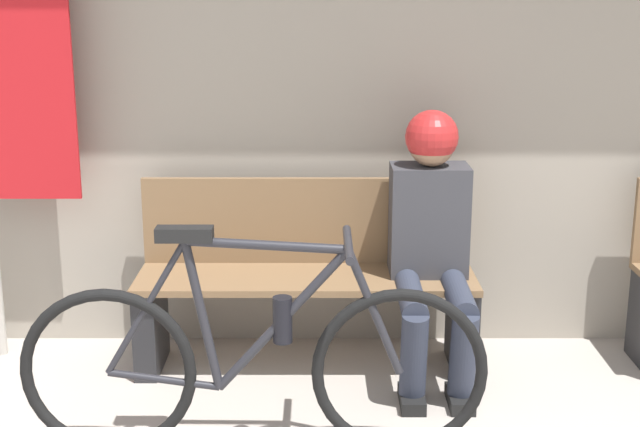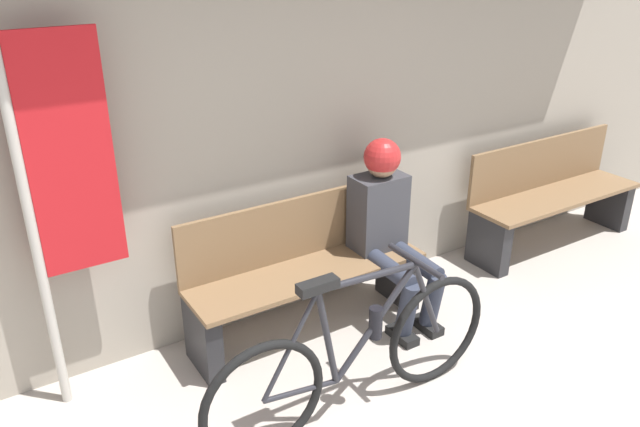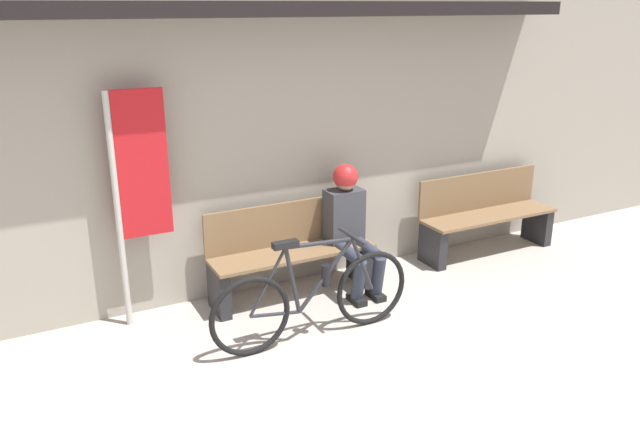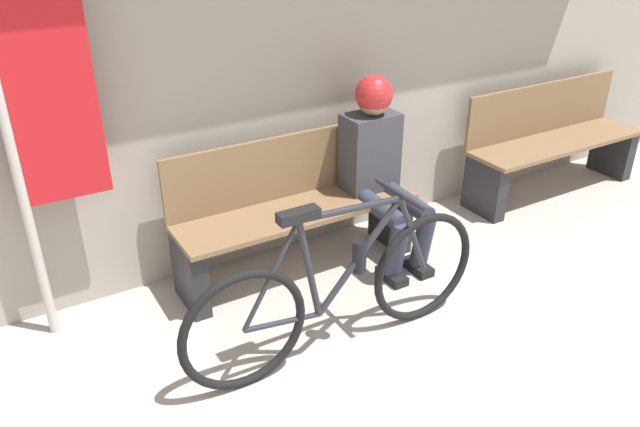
# 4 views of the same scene
# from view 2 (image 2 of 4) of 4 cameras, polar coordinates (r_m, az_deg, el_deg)

# --- Properties ---
(storefront_wall) EXTENTS (12.00, 0.56, 3.20)m
(storefront_wall) POSITION_cam_2_polar(r_m,az_deg,el_deg) (3.49, -11.09, 13.28)
(storefront_wall) COLOR #9E9384
(storefront_wall) RESTS_ON ground_plane
(park_bench_near) EXTENTS (1.50, 0.42, 0.84)m
(park_bench_near) POSITION_cam_2_polar(r_m,az_deg,el_deg) (3.85, -1.44, -5.57)
(park_bench_near) COLOR brown
(park_bench_near) RESTS_ON ground_plane
(bicycle) EXTENTS (1.70, 0.40, 0.87)m
(bicycle) POSITION_cam_2_polar(r_m,az_deg,el_deg) (3.21, 3.45, -12.96)
(bicycle) COLOR black
(bicycle) RESTS_ON ground_plane
(person_seated) EXTENTS (0.34, 0.65, 1.17)m
(person_seated) POSITION_cam_2_polar(r_m,az_deg,el_deg) (3.91, 6.24, -0.54)
(person_seated) COLOR #2D3342
(person_seated) RESTS_ON ground_plane
(park_bench_far) EXTENTS (1.54, 0.42, 0.84)m
(park_bench_far) POSITION_cam_2_polar(r_m,az_deg,el_deg) (5.27, 20.36, 1.35)
(park_bench_far) COLOR brown
(park_bench_far) RESTS_ON ground_plane
(banner_pole) EXTENTS (0.45, 0.05, 1.93)m
(banner_pole) POSITION_cam_2_polar(r_m,az_deg,el_deg) (3.19, -22.84, 2.42)
(banner_pole) COLOR #B7B2A8
(banner_pole) RESTS_ON ground_plane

